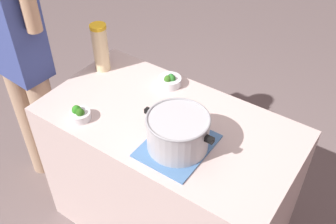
{
  "coord_description": "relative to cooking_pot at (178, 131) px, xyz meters",
  "views": [
    {
      "loc": [
        -0.81,
        1.17,
        2.18
      ],
      "look_at": [
        0.0,
        0.0,
        0.94
      ],
      "focal_mm": 41.52,
      "sensor_mm": 36.0,
      "label": 1
    }
  ],
  "objects": [
    {
      "name": "person_cook",
      "position": [
        1.06,
        0.0,
        -0.03
      ],
      "size": [
        0.5,
        0.22,
        1.72
      ],
      "color": "tan",
      "rests_on": "ground_plane"
    },
    {
      "name": "cooking_pot",
      "position": [
        0.0,
        0.0,
        0.0
      ],
      "size": [
        0.36,
        0.29,
        0.17
      ],
      "color": "#B7B7BC",
      "rests_on": "dish_cloth"
    },
    {
      "name": "dish_cloth",
      "position": [
        0.0,
        0.0,
        -0.09
      ],
      "size": [
        0.28,
        0.35,
        0.01
      ],
      "primitive_type": "cube",
      "color": "#4D7AB1",
      "rests_on": "counter_slab"
    },
    {
      "name": "counter_slab",
      "position": [
        0.14,
        -0.13,
        -0.54
      ],
      "size": [
        1.31,
        0.7,
        0.89
      ],
      "primitive_type": "cube",
      "color": "beige",
      "rests_on": "ground_plane"
    },
    {
      "name": "broccoli_bowl_center",
      "position": [
        0.5,
        0.11,
        -0.07
      ],
      "size": [
        0.1,
        0.1,
        0.07
      ],
      "color": "silver",
      "rests_on": "counter_slab"
    },
    {
      "name": "ground_plane",
      "position": [
        0.14,
        -0.13,
        -0.99
      ],
      "size": [
        8.0,
        8.0,
        0.0
      ],
      "primitive_type": "plane",
      "color": "slate"
    },
    {
      "name": "lemonade_pitcher",
      "position": [
        0.7,
        -0.28,
        0.05
      ],
      "size": [
        0.09,
        0.09,
        0.28
      ],
      "color": "beige",
      "rests_on": "counter_slab"
    },
    {
      "name": "broccoli_bowl_front",
      "position": [
        0.29,
        -0.37,
        -0.07
      ],
      "size": [
        0.13,
        0.13,
        0.07
      ],
      "color": "silver",
      "rests_on": "counter_slab"
    }
  ]
}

